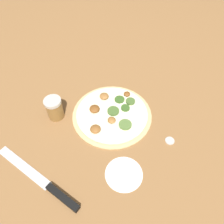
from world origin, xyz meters
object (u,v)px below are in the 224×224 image
at_px(spice_jar, 55,108).
at_px(loose_cap, 170,140).
at_px(knife, 51,188).
at_px(pizza, 112,114).

relative_size(spice_jar, loose_cap, 2.71).
height_order(knife, spice_jar, spice_jar).
relative_size(pizza, knife, 0.88).
distance_m(spice_jar, loose_cap, 0.43).
xyz_separation_m(pizza, spice_jar, (0.17, 0.13, 0.04)).
relative_size(knife, loose_cap, 10.59).
bearing_deg(knife, loose_cap, -121.31).
bearing_deg(loose_cap, spice_jar, 21.12).
bearing_deg(spice_jar, pizza, -142.50).
bearing_deg(spice_jar, loose_cap, -158.88).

